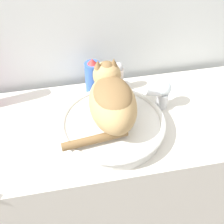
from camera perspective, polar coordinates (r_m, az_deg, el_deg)
name	(u,v)px	position (r m, az deg, el deg)	size (l,w,h in m)	color
wall_back	(94,2)	(1.22, -3.30, 19.38)	(8.00, 0.05, 2.40)	silver
vanity_counter	(111,188)	(1.50, -0.27, -13.73)	(1.19, 0.50, 0.87)	beige
sink_basin	(111,126)	(1.10, -0.10, -2.50)	(0.37, 0.37, 0.06)	silver
cat	(110,99)	(1.03, -0.30, 2.35)	(0.26, 0.28, 0.19)	tan
faucet	(162,93)	(1.18, 9.07, 3.47)	(0.13, 0.08, 0.13)	silver
deodorant_stick	(118,77)	(1.26, 1.12, 6.47)	(0.04, 0.04, 0.13)	silver
spray_bottle_trigger	(93,78)	(1.24, -3.52, 6.27)	(0.06, 0.06, 0.16)	#335BB7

